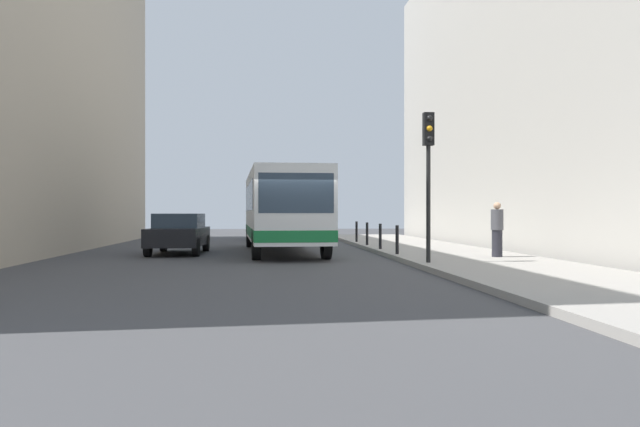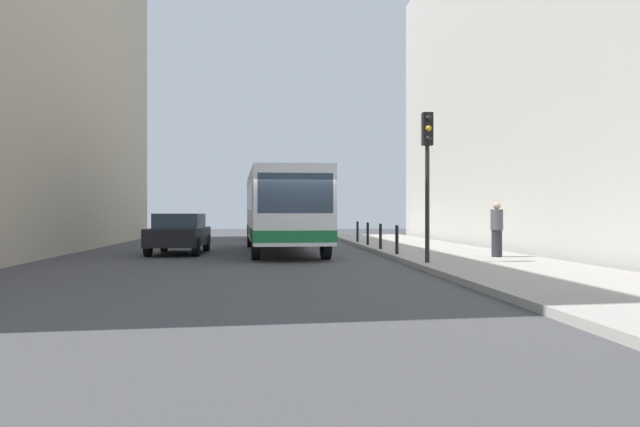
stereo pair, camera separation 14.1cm
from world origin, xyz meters
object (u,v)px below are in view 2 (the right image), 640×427
bus (282,207)px  car_behind_bus (271,226)px  pedestrian_near_signal (497,230)px  bollard_far (368,234)px  car_beside_bus (179,232)px  bollard_mid (381,236)px  bollard_farthest (358,232)px  traffic_light (427,158)px  bollard_near (397,240)px

bus → car_behind_bus: (-0.32, 11.09, -0.94)m
bus → pedestrian_near_signal: bearing=137.1°
car_behind_bus → bollard_far: size_ratio=4.69×
car_beside_bus → bollard_mid: size_ratio=4.69×
bollard_mid → bollard_far: 3.00m
car_beside_bus → bus: bearing=-168.0°
car_beside_bus → car_behind_bus: size_ratio=1.00×
bollard_farthest → car_beside_bus: bearing=-142.3°
bollard_far → bollard_farthest: (0.00, 3.00, 0.00)m
bollard_far → traffic_light: bearing=-89.4°
bus → pedestrian_near_signal: size_ratio=6.57×
car_beside_bus → pedestrian_near_signal: size_ratio=2.63×
car_beside_bus → pedestrian_near_signal: bearing=156.7°
bus → bollard_near: size_ratio=11.71×
bollard_near → bollard_farthest: same height
bollard_mid → bollard_farthest: size_ratio=1.00×
car_beside_bus → traffic_light: traffic_light is taller
car_behind_bus → bollard_near: 15.51m
car_behind_bus → bollard_near: (3.98, -14.99, -0.16)m
car_behind_bus → bollard_mid: car_behind_bus is taller
car_beside_bus → bollard_mid: bearing=-179.9°
traffic_light → bollard_farthest: 12.81m
bus → bollard_farthest: size_ratio=11.71×
bus → pedestrian_near_signal: 8.50m
bollard_near → pedestrian_near_signal: bearing=-29.6°
bus → bollard_mid: size_ratio=11.71×
car_beside_bus → bollard_farthest: bearing=-140.5°
bollard_near → bollard_far: bearing=90.0°
bollard_mid → car_behind_bus: bearing=108.4°
bollard_far → car_beside_bus: bearing=-159.6°
bollard_near → bollard_farthest: 8.99m
car_behind_bus → pedestrian_near_signal: pedestrian_near_signal is taller
car_behind_bus → bollard_far: 9.84m
car_behind_bus → pedestrian_near_signal: size_ratio=2.63×
bus → bollard_near: 5.46m
bollard_far → bollard_farthest: size_ratio=1.00×
bollard_farthest → pedestrian_near_signal: (2.79, -10.58, 0.37)m
car_beside_bus → bollard_near: car_beside_bus is taller
car_behind_bus → bollard_mid: size_ratio=4.69×
car_behind_bus → bollard_farthest: 7.20m
bollard_near → bollard_mid: size_ratio=1.00×
bollard_mid → bollard_far: size_ratio=1.00×
traffic_light → bollard_near: bearing=91.6°
bollard_near → traffic_light: bearing=-88.4°
traffic_light → bollard_near: size_ratio=4.32×
car_behind_bus → bollard_farthest: size_ratio=4.69×
bus → traffic_light: traffic_light is taller
traffic_light → pedestrian_near_signal: (2.69, 2.01, -2.01)m
car_beside_bus → pedestrian_near_signal: (10.25, -4.80, 0.21)m
bollard_mid → pedestrian_near_signal: (2.79, -4.58, 0.37)m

